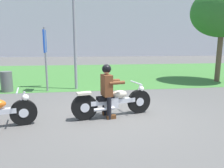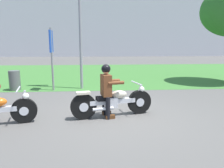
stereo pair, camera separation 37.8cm
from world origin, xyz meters
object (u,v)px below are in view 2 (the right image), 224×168
(motorcycle_lead, at_px, (113,102))
(rider_lead, at_px, (107,87))
(sign_banner, at_px, (51,49))
(trash_can, at_px, (15,80))

(motorcycle_lead, bearing_deg, rider_lead, 179.21)
(motorcycle_lead, distance_m, rider_lead, 0.46)
(rider_lead, xyz_separation_m, sign_banner, (-2.10, 3.55, 0.90))
(trash_can, xyz_separation_m, sign_banner, (1.63, -0.13, 1.30))
(motorcycle_lead, distance_m, sign_banner, 4.38)
(rider_lead, relative_size, sign_banner, 0.54)
(motorcycle_lead, relative_size, rider_lead, 1.56)
(sign_banner, bearing_deg, trash_can, 175.38)
(sign_banner, bearing_deg, rider_lead, -59.33)
(motorcycle_lead, xyz_separation_m, sign_banner, (-2.27, 3.51, 1.32))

